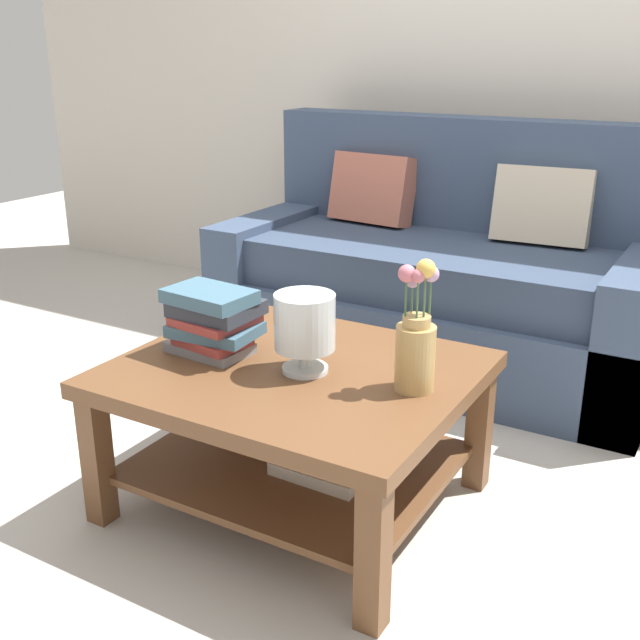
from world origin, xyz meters
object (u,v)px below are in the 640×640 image
book_stack_main (213,320)px  flower_pitcher (416,342)px  coffee_table (296,406)px  glass_hurricane_vase (305,325)px  couch (442,282)px

book_stack_main → flower_pitcher: (0.64, 0.06, 0.03)m
book_stack_main → coffee_table: bearing=6.3°
book_stack_main → glass_hurricane_vase: size_ratio=1.21×
couch → glass_hurricane_vase: size_ratio=8.07×
couch → glass_hurricane_vase: (0.11, -1.37, 0.24)m
couch → book_stack_main: bearing=-98.4°
coffee_table → book_stack_main: book_stack_main is taller
couch → book_stack_main: size_ratio=6.66×
book_stack_main → couch: bearing=81.6°
book_stack_main → flower_pitcher: bearing=5.7°
couch → coffee_table: couch is taller
book_stack_main → flower_pitcher: flower_pitcher is taller
glass_hurricane_vase → flower_pitcher: (0.32, 0.05, -0.01)m
glass_hurricane_vase → book_stack_main: bearing=-177.0°
couch → glass_hurricane_vase: bearing=-85.3°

